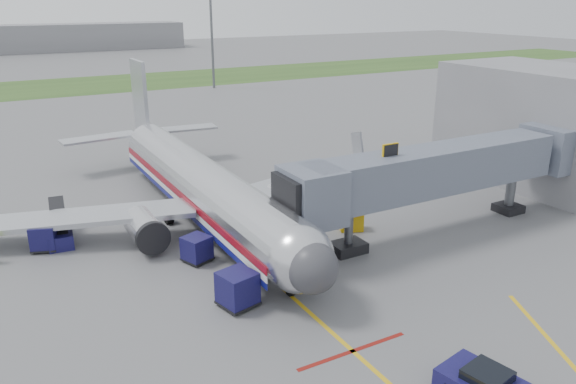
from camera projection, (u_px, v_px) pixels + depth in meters
ground at (309, 312)px, 29.54m from camera, size 400.00×400.00×0.00m
grass_strip at (58, 87)px, 103.82m from camera, size 300.00×25.00×0.01m
airliner at (202, 184)px, 41.26m from camera, size 32.10×35.67×10.25m
jet_bridge at (433, 172)px, 38.12m from camera, size 25.30×4.00×6.90m
terminal at (539, 124)px, 49.95m from camera, size 10.00×16.00×10.00m
light_mast_right at (211, 27)px, 99.40m from camera, size 2.00×0.44×20.40m
baggage_cart_a at (197, 249)px, 34.92m from camera, size 1.99×1.99×1.66m
baggage_cart_b at (238, 289)px, 29.78m from camera, size 2.20×2.20×1.97m
baggage_cart_c at (44, 237)px, 36.54m from camera, size 2.06×2.06×1.73m
belt_loader at (60, 233)px, 38.00m from camera, size 1.96×4.88×2.33m
ground_power_cart at (351, 221)px, 39.78m from camera, size 1.91×1.63×1.29m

